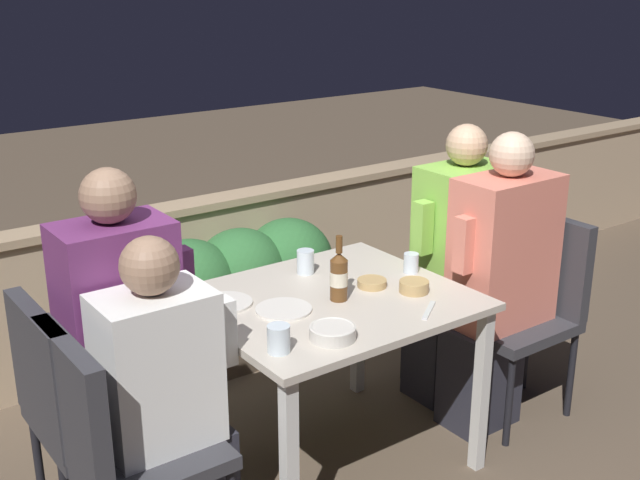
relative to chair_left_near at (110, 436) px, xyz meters
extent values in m
plane|color=brown|center=(0.98, 0.14, -0.56)|extent=(16.00, 16.00, 0.00)
cube|color=tan|center=(0.98, 1.45, -0.17)|extent=(9.00, 0.14, 0.78)
cube|color=#9E8466|center=(0.98, 1.45, 0.24)|extent=(9.00, 0.18, 0.04)
cube|color=#BCB2A3|center=(0.98, 0.14, 0.18)|extent=(1.04, 0.90, 0.03)
cube|color=silver|center=(0.51, -0.26, -0.20)|extent=(0.05, 0.05, 0.72)
cube|color=silver|center=(1.45, -0.26, -0.20)|extent=(0.05, 0.05, 0.72)
cube|color=silver|center=(0.51, 0.53, -0.20)|extent=(0.05, 0.05, 0.72)
cube|color=silver|center=(1.45, 0.53, -0.20)|extent=(0.05, 0.05, 0.72)
cube|color=brown|center=(1.17, 1.17, -0.42)|extent=(1.08, 0.36, 0.28)
ellipsoid|color=#2D6633|center=(0.88, 1.17, -0.07)|extent=(0.49, 0.47, 0.46)
ellipsoid|color=#2D6633|center=(1.17, 1.17, -0.07)|extent=(0.49, 0.47, 0.46)
ellipsoid|color=#2D6633|center=(1.47, 1.17, -0.07)|extent=(0.49, 0.47, 0.46)
cube|color=#333338|center=(0.11, 0.00, -0.11)|extent=(0.48, 0.48, 0.05)
cube|color=#333338|center=(-0.11, 0.00, 0.14)|extent=(0.06, 0.48, 0.45)
cylinder|color=black|center=(0.32, 0.21, -0.34)|extent=(0.03, 0.03, 0.43)
cube|color=white|center=(0.18, 0.00, 0.18)|extent=(0.37, 0.26, 0.53)
cube|color=white|center=(0.43, 0.00, 0.25)|extent=(0.07, 0.07, 0.24)
sphere|color=#99755B|center=(0.18, 0.00, 0.54)|extent=(0.19, 0.19, 0.19)
cube|color=#333338|center=(0.10, 0.28, -0.11)|extent=(0.48, 0.48, 0.05)
cube|color=#333338|center=(-0.12, 0.28, 0.14)|extent=(0.06, 0.48, 0.45)
cylinder|color=black|center=(-0.11, 0.49, -0.34)|extent=(0.03, 0.03, 0.43)
cylinder|color=black|center=(0.31, 0.49, -0.34)|extent=(0.03, 0.03, 0.43)
cube|color=#282833|center=(0.27, 0.28, -0.32)|extent=(0.27, 0.23, 0.48)
cube|color=#6B2D66|center=(0.17, 0.28, 0.26)|extent=(0.39, 0.26, 0.69)
cube|color=#6B2D66|center=(0.42, 0.28, 0.35)|extent=(0.07, 0.07, 0.24)
sphere|color=#99755B|center=(0.17, 0.28, 0.71)|extent=(0.19, 0.19, 0.19)
cube|color=#333338|center=(1.88, -0.02, -0.11)|extent=(0.48, 0.48, 0.05)
cube|color=#333338|center=(2.10, -0.02, 0.14)|extent=(0.06, 0.48, 0.45)
cylinder|color=black|center=(1.67, -0.23, -0.34)|extent=(0.03, 0.03, 0.43)
cylinder|color=black|center=(2.09, -0.23, -0.34)|extent=(0.03, 0.03, 0.43)
cylinder|color=black|center=(1.67, 0.19, -0.34)|extent=(0.03, 0.03, 0.43)
cylinder|color=black|center=(2.09, 0.19, -0.34)|extent=(0.03, 0.03, 0.43)
cube|color=#282833|center=(1.71, -0.02, -0.32)|extent=(0.32, 0.23, 0.48)
cube|color=#E07A66|center=(1.81, -0.02, 0.25)|extent=(0.46, 0.26, 0.67)
cube|color=#E07A66|center=(1.56, -0.02, 0.33)|extent=(0.07, 0.07, 0.24)
sphere|color=beige|center=(1.81, -0.02, 0.68)|extent=(0.19, 0.19, 0.19)
cube|color=#333338|center=(1.92, 0.28, -0.11)|extent=(0.48, 0.48, 0.05)
cube|color=#333338|center=(2.14, 0.28, 0.14)|extent=(0.06, 0.48, 0.45)
cylinder|color=black|center=(1.71, 0.07, -0.34)|extent=(0.03, 0.03, 0.43)
cylinder|color=black|center=(2.13, 0.07, -0.34)|extent=(0.03, 0.03, 0.43)
cylinder|color=black|center=(1.71, 0.49, -0.34)|extent=(0.03, 0.03, 0.43)
cylinder|color=black|center=(2.13, 0.49, -0.34)|extent=(0.03, 0.03, 0.43)
cube|color=#282833|center=(1.75, 0.28, -0.32)|extent=(0.29, 0.23, 0.48)
cube|color=#8CCC4C|center=(1.85, 0.28, 0.24)|extent=(0.41, 0.26, 0.65)
cube|color=#8CCC4C|center=(1.60, 0.28, 0.32)|extent=(0.07, 0.07, 0.24)
sphere|color=tan|center=(1.85, 0.28, 0.67)|extent=(0.19, 0.19, 0.19)
cylinder|color=brown|center=(0.99, 0.10, 0.27)|extent=(0.07, 0.07, 0.16)
cylinder|color=beige|center=(0.99, 0.10, 0.28)|extent=(0.07, 0.07, 0.06)
cone|color=brown|center=(0.99, 0.10, 0.37)|extent=(0.07, 0.07, 0.03)
cylinder|color=brown|center=(0.99, 0.10, 0.42)|extent=(0.03, 0.03, 0.07)
cylinder|color=silver|center=(0.76, 0.14, 0.20)|extent=(0.22, 0.22, 0.01)
cylinder|color=silver|center=(0.61, 0.32, 0.20)|extent=(0.21, 0.21, 0.01)
cylinder|color=tan|center=(1.19, 0.13, 0.21)|extent=(0.12, 0.12, 0.03)
torus|color=tan|center=(1.19, 0.13, 0.22)|extent=(0.12, 0.12, 0.01)
cylinder|color=beige|center=(0.77, -0.17, 0.21)|extent=(0.16, 0.16, 0.05)
torus|color=beige|center=(0.77, -0.17, 0.23)|extent=(0.16, 0.16, 0.01)
cylinder|color=tan|center=(1.29, -0.02, 0.21)|extent=(0.12, 0.12, 0.05)
torus|color=tan|center=(1.29, -0.02, 0.23)|extent=(0.12, 0.12, 0.01)
cylinder|color=silver|center=(1.42, 0.15, 0.23)|extent=(0.06, 0.06, 0.08)
cylinder|color=silver|center=(0.56, -0.14, 0.24)|extent=(0.08, 0.08, 0.10)
cylinder|color=silver|center=(1.05, 0.41, 0.24)|extent=(0.07, 0.07, 0.10)
cube|color=silver|center=(1.20, -0.19, 0.19)|extent=(0.15, 0.12, 0.01)
camera|label=1|loc=(-0.77, -2.20, 1.43)|focal=45.00mm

